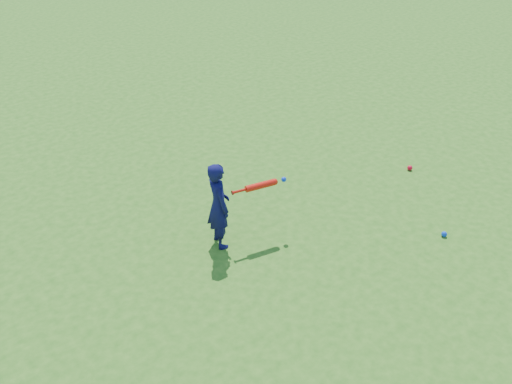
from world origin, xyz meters
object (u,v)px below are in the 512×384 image
ground_ball_blue (444,234)px  child (219,205)px  ground_ball_red (410,168)px  bat_swing (263,185)px

ground_ball_blue → child: bearing=144.2°
ground_ball_red → ground_ball_blue: 1.69m
ground_ball_blue → bat_swing: bat_swing is taller
child → ground_ball_blue: bearing=-111.6°
ground_ball_blue → bat_swing: bearing=139.6°
child → ground_ball_red: bearing=-81.1°
child → ground_ball_red: child is taller
ground_ball_red → bat_swing: bearing=177.0°
bat_swing → child: bearing=175.4°
ground_ball_blue → bat_swing: 2.40m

